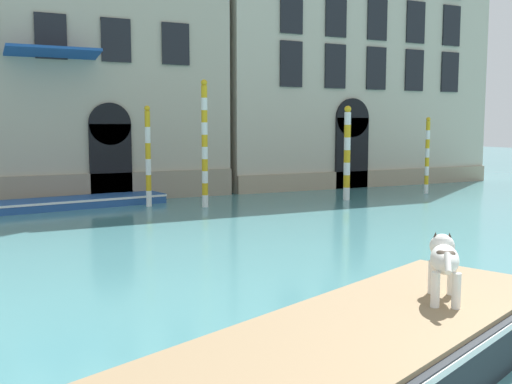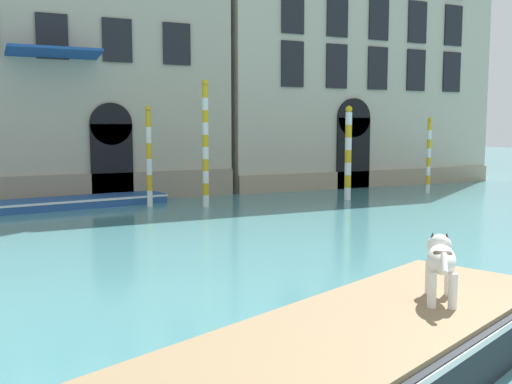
{
  "view_description": "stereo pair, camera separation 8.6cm",
  "coord_description": "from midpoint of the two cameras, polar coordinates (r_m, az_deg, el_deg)",
  "views": [
    {
      "loc": [
        -5.7,
        -2.24,
        3.04
      ],
      "look_at": [
        1.53,
        12.41,
        1.2
      ],
      "focal_mm": 42.0,
      "sensor_mm": 36.0,
      "label": 1
    },
    {
      "loc": [
        -5.62,
        -2.28,
        3.04
      ],
      "look_at": [
        1.53,
        12.41,
        1.2
      ],
      "focal_mm": 42.0,
      "sensor_mm": 36.0,
      "label": 2
    }
  ],
  "objects": [
    {
      "name": "palazzo_right",
      "position": [
        32.56,
        8.0,
        12.62
      ],
      "size": [
        14.74,
        6.13,
        13.19
      ],
      "color": "#BCB29E",
      "rests_on": "ground_plane"
    },
    {
      "name": "boat_foreground",
      "position": [
        7.34,
        9.54,
        -14.9
      ],
      "size": [
        7.83,
        4.96,
        0.72
      ],
      "rotation": [
        0.0,
        0.0,
        0.37
      ],
      "color": "black",
      "rests_on": "ground_plane"
    },
    {
      "name": "dog_on_deck",
      "position": [
        8.38,
        17.19,
        -6.09
      ],
      "size": [
        0.89,
        1.04,
        0.84
      ],
      "rotation": [
        0.0,
        0.0,
        0.88
      ],
      "color": "silver",
      "rests_on": "boat_foreground"
    },
    {
      "name": "boat_moored_near_palazzo",
      "position": [
        23.2,
        -16.45,
        -0.89
      ],
      "size": [
        6.45,
        2.42,
        0.36
      ],
      "rotation": [
        0.0,
        0.0,
        0.14
      ],
      "color": "#234C8C",
      "rests_on": "ground_plane"
    },
    {
      "name": "mooring_pole_0",
      "position": [
        22.12,
        -5.03,
        4.64
      ],
      "size": [
        0.23,
        0.23,
        4.68
      ],
      "color": "white",
      "rests_on": "ground_plane"
    },
    {
      "name": "mooring_pole_1",
      "position": [
        24.45,
        8.57,
        3.73
      ],
      "size": [
        0.28,
        0.28,
        3.8
      ],
      "color": "white",
      "rests_on": "ground_plane"
    },
    {
      "name": "mooring_pole_2",
      "position": [
        22.58,
        -10.35,
        3.4
      ],
      "size": [
        0.21,
        0.21,
        3.75
      ],
      "color": "white",
      "rests_on": "ground_plane"
    },
    {
      "name": "mooring_pole_3",
      "position": [
        27.56,
        15.91,
        3.4
      ],
      "size": [
        0.19,
        0.19,
        3.37
      ],
      "color": "white",
      "rests_on": "ground_plane"
    }
  ]
}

